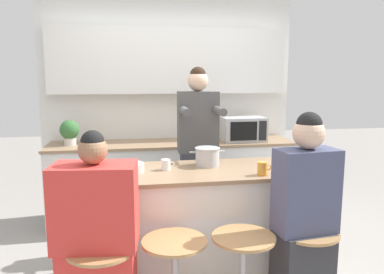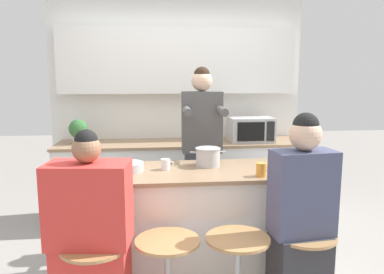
{
  "view_description": "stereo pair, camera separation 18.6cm",
  "coord_description": "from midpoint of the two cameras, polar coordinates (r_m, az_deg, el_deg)",
  "views": [
    {
      "loc": [
        -0.49,
        -2.81,
        1.64
      ],
      "look_at": [
        0.0,
        0.07,
        1.17
      ],
      "focal_mm": 35.0,
      "sensor_mm": 36.0,
      "label": 1
    },
    {
      "loc": [
        -0.31,
        -2.83,
        1.64
      ],
      "look_at": [
        0.0,
        0.07,
        1.17
      ],
      "focal_mm": 35.0,
      "sensor_mm": 36.0,
      "label": 2
    }
  ],
  "objects": [
    {
      "name": "person_seated_near",
      "position": [
        2.65,
        18.24,
        -13.1
      ],
      "size": [
        0.42,
        0.3,
        1.42
      ],
      "rotation": [
        0.0,
        0.0,
        0.11
      ],
      "color": "#333338",
      "rests_on": "ground_plane"
    },
    {
      "name": "bar_stool_rightmost",
      "position": [
        2.79,
        18.47,
        -18.6
      ],
      "size": [
        0.42,
        0.42,
        0.62
      ],
      "color": "tan",
      "rests_on": "ground_plane"
    },
    {
      "name": "wall_back",
      "position": [
        4.49,
        -0.94,
        7.89
      ],
      "size": [
        2.98,
        0.22,
        2.7
      ],
      "color": "silver",
      "rests_on": "ground_plane"
    },
    {
      "name": "fruit_bowl",
      "position": [
        2.92,
        -7.83,
        -4.54
      ],
      "size": [
        0.23,
        0.23,
        0.07
      ],
      "color": "#B7BABC",
      "rests_on": "kitchen_island"
    },
    {
      "name": "coffee_cup_far",
      "position": [
        2.8,
        12.39,
        -4.89
      ],
      "size": [
        0.11,
        0.07,
        0.1
      ],
      "color": "orange",
      "rests_on": "kitchen_island"
    },
    {
      "name": "person_cooking",
      "position": [
        3.58,
        2.97,
        -3.31
      ],
      "size": [
        0.39,
        0.55,
        1.74
      ],
      "rotation": [
        0.0,
        0.0,
        -0.04
      ],
      "color": "#383842",
      "rests_on": "ground_plane"
    },
    {
      "name": "microwave",
      "position": [
        4.35,
        10.17,
        1.14
      ],
      "size": [
        0.49,
        0.35,
        0.28
      ],
      "color": "#B2B5B7",
      "rests_on": "back_counter"
    },
    {
      "name": "cooking_pot",
      "position": [
        3.06,
        4.19,
        -3.04
      ],
      "size": [
        0.29,
        0.21,
        0.15
      ],
      "color": "#B7BABC",
      "rests_on": "kitchen_island"
    },
    {
      "name": "potted_plant",
      "position": [
        4.27,
        -15.73,
        1.0
      ],
      "size": [
        0.21,
        0.21,
        0.27
      ],
      "color": "beige",
      "rests_on": "back_counter"
    },
    {
      "name": "bar_stool_center_right",
      "position": [
        2.64,
        9.02,
        -19.91
      ],
      "size": [
        0.42,
        0.42,
        0.62
      ],
      "color": "tan",
      "rests_on": "ground_plane"
    },
    {
      "name": "coffee_cup_near",
      "position": [
        2.94,
        -2.25,
        -4.19
      ],
      "size": [
        0.11,
        0.07,
        0.08
      ],
      "color": "white",
      "rests_on": "kitchen_island"
    },
    {
      "name": "kitchen_island",
      "position": [
        3.08,
        1.92,
        -13.28
      ],
      "size": [
        1.69,
        0.7,
        0.92
      ],
      "color": "black",
      "rests_on": "ground_plane"
    },
    {
      "name": "banana_bunch",
      "position": [
        2.8,
        -12.39,
        -5.45
      ],
      "size": [
        0.17,
        0.12,
        0.06
      ],
      "color": "yellow",
      "rests_on": "kitchen_island"
    },
    {
      "name": "back_counter",
      "position": [
        4.36,
        -0.56,
        -6.65
      ],
      "size": [
        2.77,
        0.62,
        0.91
      ],
      "color": "white",
      "rests_on": "ground_plane"
    },
    {
      "name": "person_wrapped_blanket",
      "position": [
        2.47,
        -13.03,
        -15.48
      ],
      "size": [
        0.53,
        0.34,
        1.34
      ],
      "rotation": [
        0.0,
        0.0,
        -0.11
      ],
      "color": "red",
      "rests_on": "ground_plane"
    }
  ]
}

